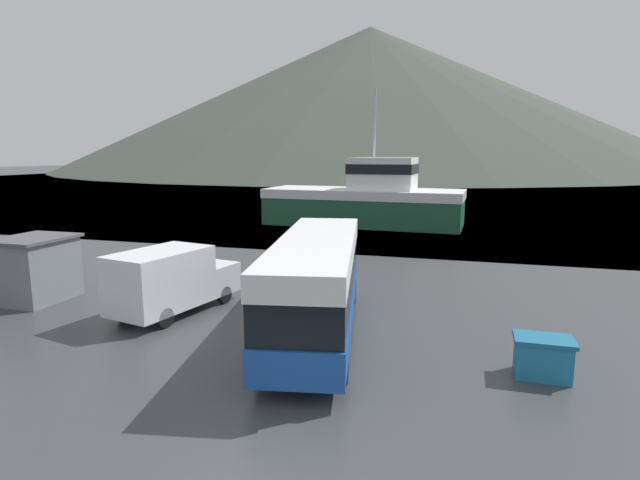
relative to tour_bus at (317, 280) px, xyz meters
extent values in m
plane|color=#3D5160|center=(1.19, 133.27, -1.83)|extent=(240.00, 240.00, 0.00)
cone|color=#3D473D|center=(-32.56, 182.20, 24.93)|extent=(226.12, 226.12, 53.52)
cube|color=#194799|center=(0.00, -0.01, -0.89)|extent=(4.25, 10.53, 0.98)
cube|color=black|center=(0.00, -0.01, 0.16)|extent=(4.17, 10.32, 1.12)
cube|color=white|center=(0.00, -0.01, 1.07)|extent=(4.25, 10.53, 0.70)
cube|color=black|center=(-0.94, 5.05, -0.03)|extent=(2.10, 0.45, 1.51)
cylinder|color=black|center=(-1.69, 3.33, -1.38)|extent=(0.46, 0.94, 0.90)
cylinder|color=black|center=(0.39, 3.71, -1.38)|extent=(0.46, 0.94, 0.90)
cylinder|color=black|center=(-0.38, -3.74, -1.38)|extent=(0.46, 0.94, 0.90)
cylinder|color=black|center=(1.70, -3.35, -1.38)|extent=(0.46, 0.94, 0.90)
cube|color=silver|center=(-6.00, 0.07, -0.41)|extent=(2.86, 4.04, 2.14)
cube|color=silver|center=(-5.46, 2.64, -0.89)|extent=(2.42, 1.98, 1.18)
cube|color=black|center=(-5.62, 1.89, 0.07)|extent=(1.80, 0.43, 0.75)
cylinder|color=black|center=(-6.45, 2.64, -1.48)|extent=(0.36, 0.73, 0.70)
cylinder|color=black|center=(-4.56, 2.24, -1.48)|extent=(0.36, 0.73, 0.70)
cylinder|color=black|center=(-7.12, -0.56, -1.48)|extent=(0.36, 0.73, 0.70)
cylinder|color=black|center=(-5.23, -0.95, -1.48)|extent=(0.36, 0.73, 0.70)
cube|color=#1E5138|center=(-3.60, 26.10, -0.32)|extent=(16.56, 6.48, 3.03)
cube|color=white|center=(-3.60, 26.10, 0.82)|extent=(16.73, 6.54, 0.76)
cube|color=white|center=(-1.97, 26.02, 2.52)|extent=(5.40, 4.23, 2.63)
cube|color=black|center=(-1.97, 26.02, 2.91)|extent=(5.51, 4.35, 0.79)
cylinder|color=#B2B2B7|center=(-2.75, 26.06, 6.62)|extent=(0.20, 0.20, 5.57)
cube|color=teal|center=(6.82, -1.50, -1.33)|extent=(1.39, 0.94, 1.00)
cube|color=#1A5F86|center=(6.82, -1.50, -0.77)|extent=(1.53, 1.03, 0.11)
cube|color=slate|center=(-12.19, 0.50, -0.57)|extent=(2.30, 2.70, 2.52)
cube|color=#4C4C51|center=(-12.19, 0.50, 0.75)|extent=(2.54, 2.97, 0.12)
camera|label=1|loc=(4.56, -15.39, 4.15)|focal=28.00mm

